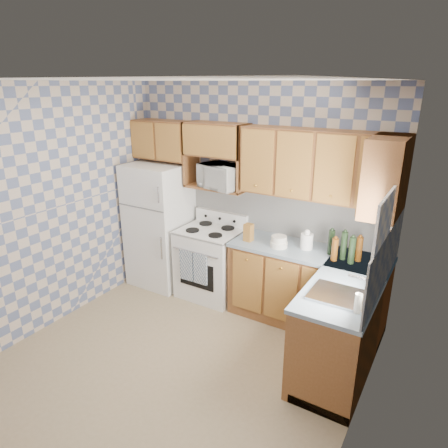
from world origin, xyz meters
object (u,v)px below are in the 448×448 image
Objects in this scene: stove_body at (211,263)px; microwave at (221,176)px; refrigerator at (160,225)px; electric_kettle at (307,241)px.

microwave is (0.10, 0.11, 1.15)m from stove_body.
microwave is (0.90, 0.13, 0.76)m from refrigerator.
microwave reaches higher than stove_body.
microwave is at bearing 47.55° from stove_body.
refrigerator is 2.07m from electric_kettle.
stove_body is at bearing -178.20° from electric_kettle.
electric_kettle is at bearing 1.80° from stove_body.
refrigerator is 3.16× the size of microwave.
microwave is 1.30m from electric_kettle.
refrigerator is at bearing -178.21° from electric_kettle.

